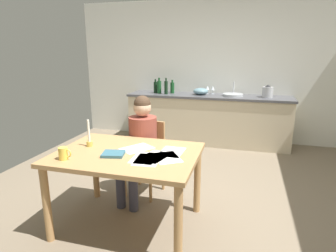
# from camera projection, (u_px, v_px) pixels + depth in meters

# --- Properties ---
(ground_plane) EXTENTS (5.20, 5.20, 0.04)m
(ground_plane) POSITION_uv_depth(u_px,v_px,m) (179.00, 201.00, 3.32)
(ground_plane) COLOR #7A6B56
(wall_back) EXTENTS (5.20, 0.12, 2.60)m
(wall_back) POSITION_uv_depth(u_px,v_px,m) (212.00, 71.00, 5.41)
(wall_back) COLOR silver
(wall_back) RESTS_ON ground
(kitchen_counter) EXTENTS (2.94, 0.64, 0.90)m
(kitchen_counter) POSITION_uv_depth(u_px,v_px,m) (207.00, 119.00, 5.29)
(kitchen_counter) COLOR beige
(kitchen_counter) RESTS_ON ground
(dining_table) EXTENTS (1.31, 0.97, 0.76)m
(dining_table) POSITION_uv_depth(u_px,v_px,m) (127.00, 163.00, 2.67)
(dining_table) COLOR tan
(dining_table) RESTS_ON ground
(chair_at_table) EXTENTS (0.45, 0.45, 0.86)m
(chair_at_table) POSITION_uv_depth(u_px,v_px,m) (146.00, 154.00, 3.41)
(chair_at_table) COLOR tan
(chair_at_table) RESTS_ON ground
(person_seated) EXTENTS (0.38, 0.62, 1.19)m
(person_seated) POSITION_uv_depth(u_px,v_px,m) (140.00, 141.00, 3.23)
(person_seated) COLOR brown
(person_seated) RESTS_ON ground
(coffee_mug) EXTENTS (0.12, 0.08, 0.11)m
(coffee_mug) POSITION_uv_depth(u_px,v_px,m) (64.00, 153.00, 2.46)
(coffee_mug) COLOR #F2CC4C
(coffee_mug) RESTS_ON dining_table
(candlestick) EXTENTS (0.06, 0.06, 0.27)m
(candlestick) POSITION_uv_depth(u_px,v_px,m) (89.00, 139.00, 2.80)
(candlestick) COLOR gold
(candlestick) RESTS_ON dining_table
(book_magazine) EXTENTS (0.22, 0.21, 0.03)m
(book_magazine) POSITION_uv_depth(u_px,v_px,m) (113.00, 154.00, 2.57)
(book_magazine) COLOR #356477
(book_magazine) RESTS_ON dining_table
(paper_letter) EXTENTS (0.34, 0.36, 0.00)m
(paper_letter) POSITION_uv_depth(u_px,v_px,m) (137.00, 148.00, 2.75)
(paper_letter) COLOR white
(paper_letter) RESTS_ON dining_table
(paper_bill) EXTENTS (0.28, 0.34, 0.00)m
(paper_bill) POSITION_uv_depth(u_px,v_px,m) (155.00, 157.00, 2.53)
(paper_bill) COLOR white
(paper_bill) RESTS_ON dining_table
(paper_envelope) EXTENTS (0.24, 0.32, 0.00)m
(paper_envelope) POSITION_uv_depth(u_px,v_px,m) (147.00, 160.00, 2.46)
(paper_envelope) COLOR white
(paper_envelope) RESTS_ON dining_table
(paper_receipt) EXTENTS (0.22, 0.30, 0.00)m
(paper_receipt) POSITION_uv_depth(u_px,v_px,m) (172.00, 152.00, 2.65)
(paper_receipt) COLOR white
(paper_receipt) RESTS_ON dining_table
(paper_notice) EXTENTS (0.34, 0.36, 0.00)m
(paper_notice) POSITION_uv_depth(u_px,v_px,m) (167.00, 158.00, 2.51)
(paper_notice) COLOR white
(paper_notice) RESTS_ON dining_table
(paper_flyer) EXTENTS (0.22, 0.31, 0.00)m
(paper_flyer) POSITION_uv_depth(u_px,v_px,m) (145.00, 158.00, 2.50)
(paper_flyer) COLOR white
(paper_flyer) RESTS_ON dining_table
(sink_unit) EXTENTS (0.36, 0.36, 0.24)m
(sink_unit) POSITION_uv_depth(u_px,v_px,m) (233.00, 95.00, 5.06)
(sink_unit) COLOR #B2B7BC
(sink_unit) RESTS_ON kitchen_counter
(bottle_oil) EXTENTS (0.07, 0.07, 0.26)m
(bottle_oil) POSITION_uv_depth(u_px,v_px,m) (155.00, 87.00, 5.43)
(bottle_oil) COLOR black
(bottle_oil) RESTS_ON kitchen_counter
(bottle_vinegar) EXTENTS (0.08, 0.08, 0.29)m
(bottle_vinegar) POSITION_uv_depth(u_px,v_px,m) (159.00, 87.00, 5.35)
(bottle_vinegar) COLOR #194C23
(bottle_vinegar) RESTS_ON kitchen_counter
(bottle_wine_red) EXTENTS (0.06, 0.06, 0.30)m
(bottle_wine_red) POSITION_uv_depth(u_px,v_px,m) (166.00, 87.00, 5.26)
(bottle_wine_red) COLOR black
(bottle_wine_red) RESTS_ON kitchen_counter
(bottle_sauce) EXTENTS (0.08, 0.08, 0.25)m
(bottle_sauce) POSITION_uv_depth(u_px,v_px,m) (172.00, 88.00, 5.38)
(bottle_sauce) COLOR #194C23
(bottle_sauce) RESTS_ON kitchen_counter
(mixing_bowl) EXTENTS (0.27, 0.27, 0.12)m
(mixing_bowl) POSITION_uv_depth(u_px,v_px,m) (201.00, 91.00, 5.21)
(mixing_bowl) COLOR #668C99
(mixing_bowl) RESTS_ON kitchen_counter
(stovetop_kettle) EXTENTS (0.18, 0.18, 0.22)m
(stovetop_kettle) POSITION_uv_depth(u_px,v_px,m) (268.00, 92.00, 4.88)
(stovetop_kettle) COLOR #B7BABF
(stovetop_kettle) RESTS_ON kitchen_counter
(wine_glass_near_sink) EXTENTS (0.07, 0.07, 0.15)m
(wine_glass_near_sink) POSITION_uv_depth(u_px,v_px,m) (213.00, 88.00, 5.27)
(wine_glass_near_sink) COLOR silver
(wine_glass_near_sink) RESTS_ON kitchen_counter
(wine_glass_by_kettle) EXTENTS (0.07, 0.07, 0.15)m
(wine_glass_by_kettle) POSITION_uv_depth(u_px,v_px,m) (207.00, 88.00, 5.30)
(wine_glass_by_kettle) COLOR silver
(wine_glass_by_kettle) RESTS_ON kitchen_counter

